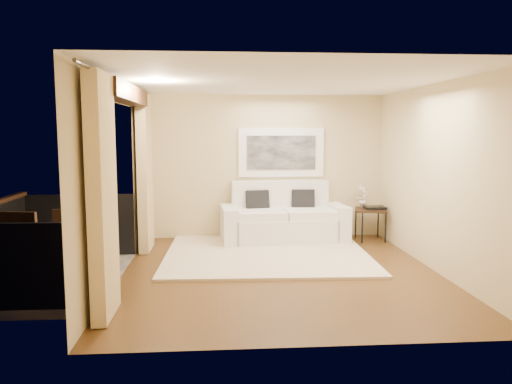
{
  "coord_description": "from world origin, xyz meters",
  "views": [
    {
      "loc": [
        -0.87,
        -6.93,
        2.01
      ],
      "look_at": [
        -0.28,
        0.99,
        1.05
      ],
      "focal_mm": 35.0,
      "sensor_mm": 36.0,
      "label": 1
    }
  ],
  "objects": [
    {
      "name": "orchid",
      "position": [
        1.82,
        2.17,
        0.82
      ],
      "size": [
        0.28,
        0.28,
        0.44
      ],
      "primitive_type": "imported",
      "rotation": [
        0.0,
        0.0,
        0.75
      ],
      "color": "white",
      "rests_on": "side_table"
    },
    {
      "name": "candle",
      "position": [
        -3.17,
        -0.37,
        0.74
      ],
      "size": [
        0.06,
        0.06,
        0.07
      ],
      "primitive_type": "cylinder",
      "color": "red",
      "rests_on": "bistro_table"
    },
    {
      "name": "curtains",
      "position": [
        -2.11,
        0.0,
        1.34
      ],
      "size": [
        0.16,
        4.8,
        2.64
      ],
      "color": "#DAC086",
      "rests_on": "ground"
    },
    {
      "name": "ice_bucket",
      "position": [
        -3.34,
        -0.41,
        0.81
      ],
      "size": [
        0.18,
        0.18,
        0.2
      ],
      "primitive_type": "cylinder",
      "color": "white",
      "rests_on": "bistro_table"
    },
    {
      "name": "balcony_chair_far",
      "position": [
        -2.93,
        0.07,
        0.56
      ],
      "size": [
        0.43,
        0.43,
        0.96
      ],
      "rotation": [
        0.0,
        0.0,
        3.18
      ],
      "color": "black",
      "rests_on": "balcony"
    },
    {
      "name": "vase",
      "position": [
        -3.17,
        -0.71,
        0.8
      ],
      "size": [
        0.04,
        0.04,
        0.18
      ],
      "primitive_type": "cylinder",
      "color": "white",
      "rests_on": "bistro_table"
    },
    {
      "name": "balcony_chair_near",
      "position": [
        -3.31,
        -0.89,
        0.61
      ],
      "size": [
        0.52,
        0.53,
        1.05
      ],
      "rotation": [
        0.0,
        0.0,
        -0.16
      ],
      "color": "black",
      "rests_on": "balcony"
    },
    {
      "name": "bistro_table",
      "position": [
        -3.19,
        -0.51,
        0.62
      ],
      "size": [
        0.7,
        0.7,
        0.71
      ],
      "rotation": [
        0.0,
        0.0,
        0.19
      ],
      "color": "black",
      "rests_on": "balcony"
    },
    {
      "name": "sofa",
      "position": [
        0.31,
        2.1,
        0.39
      ],
      "size": [
        2.33,
        1.13,
        1.09
      ],
      "rotation": [
        0.0,
        0.0,
        0.07
      ],
      "color": "white",
      "rests_on": "floor"
    },
    {
      "name": "side_table",
      "position": [
        1.93,
        2.0,
        0.53
      ],
      "size": [
        0.66,
        0.66,
        0.59
      ],
      "rotation": [
        0.0,
        0.0,
        -0.25
      ],
      "color": "black",
      "rests_on": "floor"
    },
    {
      "name": "artwork",
      "position": [
        0.31,
        2.46,
        1.62
      ],
      "size": [
        1.62,
        0.07,
        0.92
      ],
      "color": "white",
      "rests_on": "room_shell"
    },
    {
      "name": "floor",
      "position": [
        0.0,
        0.0,
        0.0
      ],
      "size": [
        5.0,
        5.0,
        0.0
      ],
      "primitive_type": "plane",
      "color": "#583819",
      "rests_on": "ground"
    },
    {
      "name": "glass_b",
      "position": [
        -3.06,
        -0.54,
        0.77
      ],
      "size": [
        0.06,
        0.06,
        0.12
      ],
      "primitive_type": "cylinder",
      "color": "silver",
      "rests_on": "bistro_table"
    },
    {
      "name": "room_shell",
      "position": [
        -2.13,
        0.0,
        2.52
      ],
      "size": [
        5.0,
        6.4,
        5.0
      ],
      "color": "white",
      "rests_on": "ground"
    },
    {
      "name": "tray",
      "position": [
        2.0,
        1.99,
        0.62
      ],
      "size": [
        0.38,
        0.28,
        0.05
      ],
      "primitive_type": "cube",
      "rotation": [
        0.0,
        0.0,
        -0.01
      ],
      "color": "black",
      "rests_on": "side_table"
    },
    {
      "name": "glass_a",
      "position": [
        -3.1,
        -0.55,
        0.77
      ],
      "size": [
        0.06,
        0.06,
        0.12
      ],
      "primitive_type": "cylinder",
      "color": "white",
      "rests_on": "bistro_table"
    },
    {
      "name": "rug",
      "position": [
        -0.1,
        1.02,
        0.02
      ],
      "size": [
        3.36,
        2.95,
        0.04
      ],
      "primitive_type": "cube",
      "rotation": [
        0.0,
        0.0,
        -0.03
      ],
      "color": "beige",
      "rests_on": "floor"
    },
    {
      "name": "balcony",
      "position": [
        -3.31,
        0.0,
        0.18
      ],
      "size": [
        1.81,
        2.6,
        1.17
      ],
      "color": "#605B56",
      "rests_on": "ground"
    }
  ]
}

